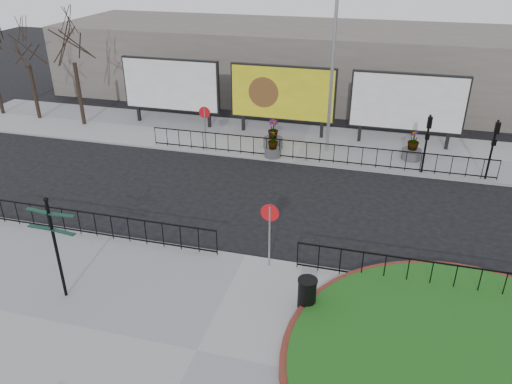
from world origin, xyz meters
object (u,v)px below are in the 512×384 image
(fingerpost_sign, at_px, (54,238))
(litter_bin, at_px, (307,293))
(planter_b, at_px, (273,147))
(billboard_mid, at_px, (282,93))
(lamp_post, at_px, (333,65))
(planter_c, at_px, (412,149))
(planter_a, at_px, (273,138))

(fingerpost_sign, bearing_deg, litter_bin, 17.85)
(planter_b, bearing_deg, litter_bin, -71.60)
(billboard_mid, bearing_deg, fingerpost_sign, -101.98)
(billboard_mid, distance_m, fingerpost_sign, 17.13)
(planter_b, bearing_deg, billboard_mid, 94.80)
(billboard_mid, xyz_separation_m, litter_bin, (4.19, -15.26, -1.95))
(billboard_mid, height_order, lamp_post, lamp_post)
(planter_c, bearing_deg, litter_bin, -104.01)
(billboard_mid, relative_size, planter_c, 3.84)
(lamp_post, bearing_deg, litter_bin, -84.93)
(fingerpost_sign, distance_m, planter_b, 13.84)
(litter_bin, relative_size, planter_c, 0.64)
(litter_bin, bearing_deg, planter_a, 107.85)
(planter_a, height_order, planter_c, planter_a)
(lamp_post, distance_m, planter_b, 5.20)
(litter_bin, bearing_deg, lamp_post, 95.07)
(fingerpost_sign, distance_m, planter_a, 15.02)
(fingerpost_sign, bearing_deg, planter_c, 60.08)
(planter_a, bearing_deg, lamp_post, 5.46)
(lamp_post, distance_m, planter_c, 6.09)
(planter_c, bearing_deg, lamp_post, 180.00)
(planter_b, bearing_deg, planter_a, 102.87)
(planter_c, bearing_deg, fingerpost_sign, -126.79)
(fingerpost_sign, height_order, planter_a, fingerpost_sign)
(billboard_mid, height_order, planter_a, billboard_mid)
(planter_a, relative_size, planter_b, 1.12)
(planter_a, bearing_deg, planter_b, -77.13)
(billboard_mid, distance_m, planter_b, 4.07)
(fingerpost_sign, relative_size, planter_a, 2.24)
(lamp_post, distance_m, litter_bin, 13.98)
(billboard_mid, bearing_deg, planter_c, -14.73)
(litter_bin, distance_m, planter_b, 12.31)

